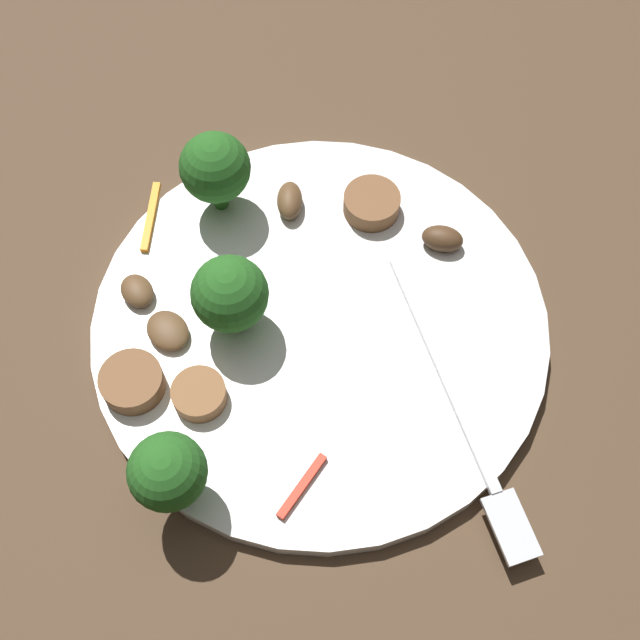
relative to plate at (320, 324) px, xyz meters
The scene contains 15 objects.
ground_plane 0.01m from the plate, ahead, with size 1.40×1.40×0.00m, color #4C3826.
plate is the anchor object (origin of this frame).
fork 0.10m from the plate, 49.32° to the left, with size 0.18×0.06×0.00m.
broccoli_floret_0 0.13m from the plate, 38.04° to the right, with size 0.04×0.04×0.05m.
broccoli_floret_1 0.06m from the plate, 93.40° to the right, with size 0.04×0.04×0.05m.
broccoli_floret_2 0.11m from the plate, 145.01° to the right, with size 0.04×0.04×0.06m.
sausage_slice_0 0.08m from the plate, 55.63° to the right, with size 0.03×0.03×0.01m, color brown.
sausage_slice_1 0.08m from the plate, 155.65° to the left, with size 0.03×0.03×0.01m, color brown.
sausage_slice_2 0.11m from the plate, 69.92° to the right, with size 0.03×0.03×0.01m, color brown.
mushroom_0 0.11m from the plate, 100.80° to the right, with size 0.02×0.02×0.01m, color brown.
mushroom_1 0.08m from the plate, 85.99° to the right, with size 0.03×0.02×0.01m, color brown.
mushroom_2 0.09m from the plate, 123.03° to the left, with size 0.02×0.02×0.01m, color #4C331E.
mushroom_3 0.08m from the plate, 168.80° to the right, with size 0.03×0.02×0.01m, color brown.
pepper_strip_0 0.10m from the plate, ahead, with size 0.04×0.00×0.00m, color red.
pepper_strip_1 0.12m from the plate, 126.25° to the right, with size 0.05×0.00×0.00m, color orange.
Camera 1 is at (0.21, -0.01, 0.42)m, focal length 45.98 mm.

